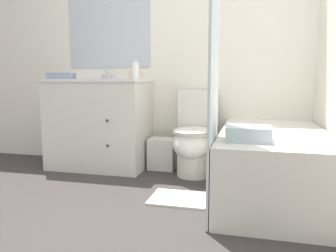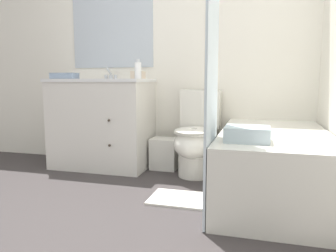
{
  "view_description": "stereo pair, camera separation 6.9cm",
  "coord_description": "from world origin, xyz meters",
  "px_view_note": "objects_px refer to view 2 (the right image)",
  "views": [
    {
      "loc": [
        0.68,
        -1.61,
        0.87
      ],
      "look_at": [
        0.09,
        0.74,
        0.53
      ],
      "focal_mm": 35.0,
      "sensor_mm": 36.0,
      "label": 1
    },
    {
      "loc": [
        0.75,
        -1.59,
        0.87
      ],
      "look_at": [
        0.09,
        0.74,
        0.53
      ],
      "focal_mm": 35.0,
      "sensor_mm": 36.0,
      "label": 2
    }
  ],
  "objects_px": {
    "sink_faucet": "(110,76)",
    "soap_dispenser": "(138,70)",
    "bathtub": "(273,164)",
    "bath_mat": "(183,199)",
    "tissue_box": "(138,75)",
    "wastebasket": "(164,154)",
    "vanity_cabinet": "(102,122)",
    "hand_towel_folded": "(64,76)",
    "toilet": "(196,138)",
    "bath_towel_folded": "(247,134)"
  },
  "relations": [
    {
      "from": "sink_faucet",
      "to": "soap_dispenser",
      "type": "bearing_deg",
      "value": -25.5
    },
    {
      "from": "bathtub",
      "to": "bath_mat",
      "type": "height_order",
      "value": "bathtub"
    },
    {
      "from": "tissue_box",
      "to": "wastebasket",
      "type": "bearing_deg",
      "value": -4.03
    },
    {
      "from": "vanity_cabinet",
      "to": "hand_towel_folded",
      "type": "height_order",
      "value": "hand_towel_folded"
    },
    {
      "from": "wastebasket",
      "to": "soap_dispenser",
      "type": "bearing_deg",
      "value": -168.87
    },
    {
      "from": "sink_faucet",
      "to": "toilet",
      "type": "distance_m",
      "value": 1.15
    },
    {
      "from": "tissue_box",
      "to": "bath_mat",
      "type": "bearing_deg",
      "value": -51.53
    },
    {
      "from": "hand_towel_folded",
      "to": "bathtub",
      "type": "bearing_deg",
      "value": -9.12
    },
    {
      "from": "toilet",
      "to": "tissue_box",
      "type": "relative_size",
      "value": 6.12
    },
    {
      "from": "bathtub",
      "to": "soap_dispenser",
      "type": "relative_size",
      "value": 7.97
    },
    {
      "from": "sink_faucet",
      "to": "bathtub",
      "type": "relative_size",
      "value": 0.1
    },
    {
      "from": "wastebasket",
      "to": "toilet",
      "type": "bearing_deg",
      "value": -21.75
    },
    {
      "from": "toilet",
      "to": "hand_towel_folded",
      "type": "distance_m",
      "value": 1.41
    },
    {
      "from": "vanity_cabinet",
      "to": "bath_towel_folded",
      "type": "bearing_deg",
      "value": -32.02
    },
    {
      "from": "vanity_cabinet",
      "to": "toilet",
      "type": "bearing_deg",
      "value": -3.52
    },
    {
      "from": "wastebasket",
      "to": "sink_faucet",
      "type": "bearing_deg",
      "value": 168.22
    },
    {
      "from": "toilet",
      "to": "wastebasket",
      "type": "bearing_deg",
      "value": 158.25
    },
    {
      "from": "vanity_cabinet",
      "to": "wastebasket",
      "type": "bearing_deg",
      "value": 6.96
    },
    {
      "from": "bathtub",
      "to": "tissue_box",
      "type": "bearing_deg",
      "value": 156.6
    },
    {
      "from": "hand_towel_folded",
      "to": "bath_towel_folded",
      "type": "bearing_deg",
      "value": -23.29
    },
    {
      "from": "toilet",
      "to": "bathtub",
      "type": "bearing_deg",
      "value": -31.0
    },
    {
      "from": "toilet",
      "to": "bath_mat",
      "type": "xyz_separation_m",
      "value": [
        0.03,
        -0.66,
        -0.34
      ]
    },
    {
      "from": "tissue_box",
      "to": "bath_towel_folded",
      "type": "bearing_deg",
      "value": -42.38
    },
    {
      "from": "wastebasket",
      "to": "bath_towel_folded",
      "type": "relative_size",
      "value": 1.12
    },
    {
      "from": "vanity_cabinet",
      "to": "tissue_box",
      "type": "xyz_separation_m",
      "value": [
        0.35,
        0.1,
        0.47
      ]
    },
    {
      "from": "toilet",
      "to": "bath_mat",
      "type": "relative_size",
      "value": 1.62
    },
    {
      "from": "vanity_cabinet",
      "to": "bath_mat",
      "type": "distance_m",
      "value": 1.31
    },
    {
      "from": "hand_towel_folded",
      "to": "bath_mat",
      "type": "bearing_deg",
      "value": -23.63
    },
    {
      "from": "soap_dispenser",
      "to": "tissue_box",
      "type": "bearing_deg",
      "value": 111.02
    },
    {
      "from": "vanity_cabinet",
      "to": "bathtub",
      "type": "xyz_separation_m",
      "value": [
        1.63,
        -0.46,
        -0.2
      ]
    },
    {
      "from": "soap_dispenser",
      "to": "hand_towel_folded",
      "type": "relative_size",
      "value": 0.74
    },
    {
      "from": "soap_dispenser",
      "to": "bath_towel_folded",
      "type": "distance_m",
      "value": 1.48
    },
    {
      "from": "bathtub",
      "to": "tissue_box",
      "type": "relative_size",
      "value": 11.64
    },
    {
      "from": "vanity_cabinet",
      "to": "tissue_box",
      "type": "relative_size",
      "value": 7.62
    },
    {
      "from": "toilet",
      "to": "bath_mat",
      "type": "bearing_deg",
      "value": -87.12
    },
    {
      "from": "bath_towel_folded",
      "to": "sink_faucet",
      "type": "bearing_deg",
      "value": 142.46
    },
    {
      "from": "toilet",
      "to": "soap_dispenser",
      "type": "height_order",
      "value": "soap_dispenser"
    },
    {
      "from": "toilet",
      "to": "hand_towel_folded",
      "type": "relative_size",
      "value": 3.11
    },
    {
      "from": "toilet",
      "to": "bath_mat",
      "type": "height_order",
      "value": "toilet"
    },
    {
      "from": "vanity_cabinet",
      "to": "toilet",
      "type": "relative_size",
      "value": 1.24
    },
    {
      "from": "vanity_cabinet",
      "to": "hand_towel_folded",
      "type": "relative_size",
      "value": 3.87
    },
    {
      "from": "sink_faucet",
      "to": "hand_towel_folded",
      "type": "distance_m",
      "value": 0.48
    },
    {
      "from": "sink_faucet",
      "to": "bath_towel_folded",
      "type": "distance_m",
      "value": 1.87
    },
    {
      "from": "bathtub",
      "to": "bath_towel_folded",
      "type": "relative_size",
      "value": 5.43
    },
    {
      "from": "soap_dispenser",
      "to": "bath_mat",
      "type": "height_order",
      "value": "soap_dispenser"
    },
    {
      "from": "wastebasket",
      "to": "bath_towel_folded",
      "type": "distance_m",
      "value": 1.34
    },
    {
      "from": "toilet",
      "to": "soap_dispenser",
      "type": "bearing_deg",
      "value": 171.64
    },
    {
      "from": "wastebasket",
      "to": "hand_towel_folded",
      "type": "distance_m",
      "value": 1.23
    },
    {
      "from": "sink_faucet",
      "to": "tissue_box",
      "type": "xyz_separation_m",
      "value": [
        0.35,
        -0.11,
        0.0
      ]
    },
    {
      "from": "soap_dispenser",
      "to": "bath_towel_folded",
      "type": "relative_size",
      "value": 0.68
    }
  ]
}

